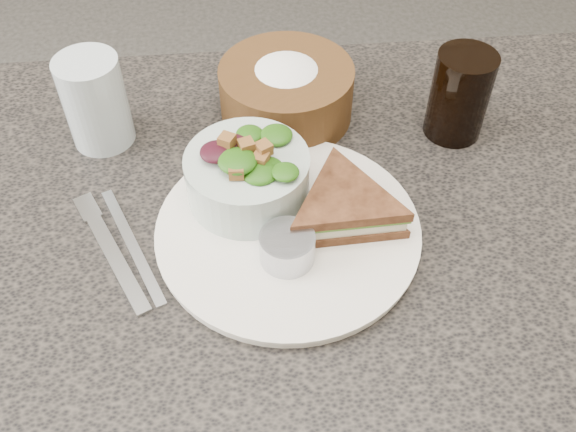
% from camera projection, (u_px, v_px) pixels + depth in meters
% --- Properties ---
extents(dining_table, '(1.00, 0.70, 0.75)m').
position_uv_depth(dining_table, '(294.00, 391.00, 0.98)').
color(dining_table, black).
rests_on(dining_table, floor).
extents(dinner_plate, '(0.28, 0.28, 0.01)m').
position_uv_depth(dinner_plate, '(288.00, 231.00, 0.69)').
color(dinner_plate, silver).
rests_on(dinner_plate, dining_table).
extents(sandwich, '(0.15, 0.15, 0.04)m').
position_uv_depth(sandwich, '(345.00, 207.00, 0.68)').
color(sandwich, brown).
rests_on(sandwich, dinner_plate).
extents(salad_bowl, '(0.16, 0.16, 0.08)m').
position_uv_depth(salad_bowl, '(247.00, 170.00, 0.69)').
color(salad_bowl, '#A9BCB4').
rests_on(salad_bowl, dinner_plate).
extents(dressing_ramekin, '(0.07, 0.07, 0.03)m').
position_uv_depth(dressing_ramekin, '(287.00, 248.00, 0.65)').
color(dressing_ramekin, '#A7AAB4').
rests_on(dressing_ramekin, dinner_plate).
extents(orange_wedge, '(0.07, 0.07, 0.02)m').
position_uv_depth(orange_wedge, '(282.00, 166.00, 0.73)').
color(orange_wedge, '#FF6211').
rests_on(orange_wedge, dinner_plate).
extents(fork, '(0.09, 0.15, 0.00)m').
position_uv_depth(fork, '(114.00, 257.00, 0.67)').
color(fork, '#9C9D9F').
rests_on(fork, dining_table).
extents(knife, '(0.08, 0.17, 0.00)m').
position_uv_depth(knife, '(132.00, 245.00, 0.68)').
color(knife, '#AEB1B8').
rests_on(knife, dining_table).
extents(bread_basket, '(0.19, 0.19, 0.09)m').
position_uv_depth(bread_basket, '(286.00, 84.00, 0.79)').
color(bread_basket, '#51311A').
rests_on(bread_basket, dining_table).
extents(cola_glass, '(0.09, 0.09, 0.12)m').
position_uv_depth(cola_glass, '(461.00, 91.00, 0.76)').
color(cola_glass, black).
rests_on(cola_glass, dining_table).
extents(water_glass, '(0.08, 0.08, 0.11)m').
position_uv_depth(water_glass, '(95.00, 102.00, 0.76)').
color(water_glass, '#B0BEC5').
rests_on(water_glass, dining_table).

